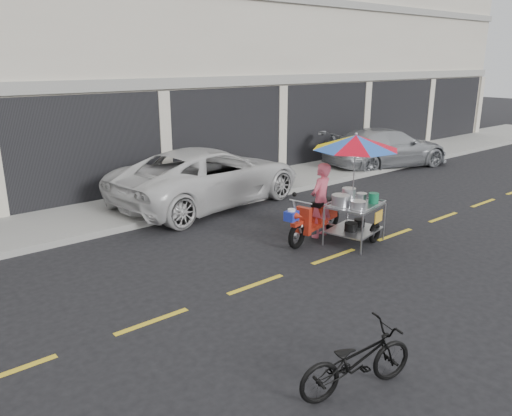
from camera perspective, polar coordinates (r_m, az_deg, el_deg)
ground at (r=10.01m, az=8.88°, el=-5.50°), size 90.00×90.00×0.00m
sidewalk at (r=14.03m, az=-8.05°, el=1.33°), size 45.00×3.00×0.15m
shophouse_block at (r=19.36m, az=-9.48°, el=17.89°), size 36.00×8.11×10.40m
centerline at (r=10.01m, az=8.88°, el=-5.48°), size 42.00×0.10×0.01m
white_pickup at (r=13.36m, az=-5.36°, el=3.66°), size 5.74×3.22×1.52m
silver_pickup at (r=18.64m, az=14.66°, el=6.70°), size 5.11×3.01×1.39m
near_bicycle at (r=6.14m, az=11.41°, el=-16.66°), size 1.61×0.88×0.80m
food_vendor_rig at (r=10.53m, az=9.84°, el=3.91°), size 2.61×2.13×2.33m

